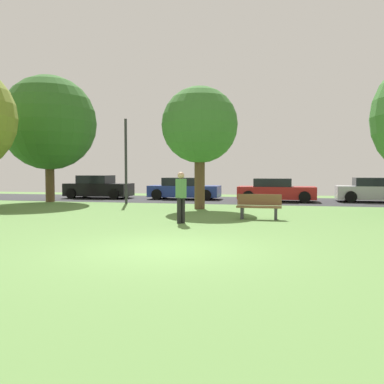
{
  "coord_description": "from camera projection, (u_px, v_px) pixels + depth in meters",
  "views": [
    {
      "loc": [
        2.66,
        -8.97,
        1.76
      ],
      "look_at": [
        0.0,
        2.64,
        1.15
      ],
      "focal_mm": 39.61,
      "sensor_mm": 36.0,
      "label": 1
    }
  ],
  "objects": [
    {
      "name": "road_strip",
      "position": [
        242.0,
        200.0,
        25.0
      ],
      "size": [
        44.0,
        6.4,
        0.01
      ],
      "primitive_type": "cube",
      "color": "#28282B",
      "rests_on": "ground_plane"
    },
    {
      "name": "street_lamp_post",
      "position": [
        126.0,
        161.0,
        22.48
      ],
      "size": [
        0.14,
        0.14,
        4.5
      ],
      "primitive_type": "cylinder",
      "color": "#2D2D33",
      "rests_on": "ground_plane"
    },
    {
      "name": "oak_tree_center",
      "position": [
        200.0,
        126.0,
        19.29
      ],
      "size": [
        3.49,
        3.49,
        5.59
      ],
      "color": "brown",
      "rests_on": "ground_plane"
    },
    {
      "name": "park_bench",
      "position": [
        259.0,
        206.0,
        15.32
      ],
      "size": [
        1.6,
        0.45,
        0.9
      ],
      "rotation": [
        0.0,
        0.0,
        3.14
      ],
      "color": "brown",
      "rests_on": "ground_plane"
    },
    {
      "name": "ground_plane",
      "position": [
        166.0,
        250.0,
        9.42
      ],
      "size": [
        44.0,
        44.0,
        0.0
      ],
      "primitive_type": "plane",
      "color": "#5B8442"
    },
    {
      "name": "parked_car_blue",
      "position": [
        184.0,
        189.0,
        26.15
      ],
      "size": [
        4.35,
        1.95,
        1.33
      ],
      "color": "#233893",
      "rests_on": "ground_plane"
    },
    {
      "name": "maple_tree_near",
      "position": [
        49.0,
        123.0,
        23.76
      ],
      "size": [
        5.28,
        5.28,
        7.09
      ],
      "color": "brown",
      "rests_on": "ground_plane"
    },
    {
      "name": "person_thrower",
      "position": [
        181.0,
        195.0,
        14.08
      ],
      "size": [
        0.39,
        0.37,
        1.72
      ],
      "rotation": [
        0.0,
        0.0,
        -0.68
      ],
      "color": "black",
      "rests_on": "ground_plane"
    },
    {
      "name": "parked_car_silver",
      "position": [
        378.0,
        191.0,
        23.67
      ],
      "size": [
        4.59,
        2.0,
        1.37
      ],
      "color": "#B7B7BC",
      "rests_on": "ground_plane"
    },
    {
      "name": "parked_car_red",
      "position": [
        276.0,
        191.0,
        24.2
      ],
      "size": [
        4.35,
        2.05,
        1.32
      ],
      "color": "#B21E1E",
      "rests_on": "ground_plane"
    },
    {
      "name": "parked_car_black",
      "position": [
        98.0,
        188.0,
        27.17
      ],
      "size": [
        4.14,
        2.11,
        1.46
      ],
      "color": "black",
      "rests_on": "ground_plane"
    }
  ]
}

